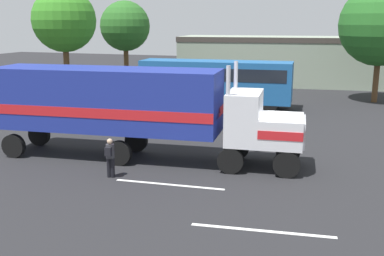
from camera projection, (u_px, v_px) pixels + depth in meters
name	position (u px, v px, depth m)	size (l,w,h in m)	color
ground_plane	(252.00, 165.00, 20.43)	(120.00, 120.00, 0.00)	#232326
lane_stripe_near	(169.00, 185.00, 18.00)	(4.40, 0.16, 0.01)	silver
lane_stripe_mid	(262.00, 231.00, 14.04)	(4.40, 0.16, 0.01)	silver
semi_truck	(129.00, 105.00, 20.91)	(14.34, 4.12, 4.50)	silver
person_bystander	(110.00, 156.00, 18.65)	(0.34, 0.46, 1.63)	black
parked_bus	(216.00, 79.00, 33.66)	(11.16, 3.34, 3.40)	#1E5999
parked_car	(77.00, 106.00, 30.10)	(4.68, 2.68, 1.57)	#B7B7BC
tree_left	(381.00, 25.00, 34.93)	(6.25, 6.25, 9.06)	brown
tree_center	(125.00, 26.00, 41.88)	(4.52, 4.52, 8.03)	brown
tree_right	(64.00, 20.00, 34.17)	(4.73, 4.73, 8.65)	brown
building_backdrop	(299.00, 59.00, 45.54)	(24.11, 8.30, 4.71)	gray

